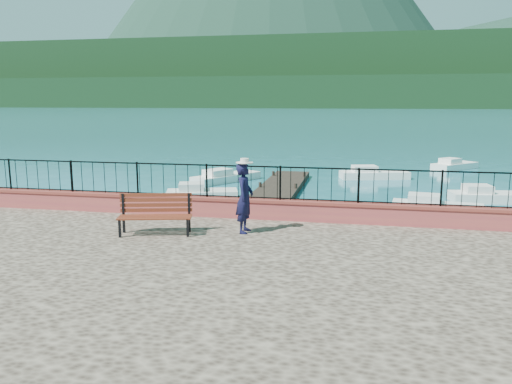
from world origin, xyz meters
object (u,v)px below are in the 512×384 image
at_px(park_bench, 155,223).
at_px(boat_4, 374,172).
at_px(person, 245,198).
at_px(boat_2, 488,193).
at_px(boat_3, 226,175).
at_px(boat_0, 202,191).
at_px(boat_1, 437,204).
at_px(boat_5, 455,163).

distance_m(park_bench, boat_4, 19.58).
xyz_separation_m(person, boat_4, (3.86, 17.93, -1.71)).
height_order(boat_2, boat_3, same).
relative_size(boat_0, boat_1, 0.92).
xyz_separation_m(boat_0, boat_2, (13.10, 2.02, 0.00)).
bearing_deg(boat_4, boat_3, -175.51).
height_order(person, boat_0, person).
bearing_deg(boat_2, park_bench, -138.83).
bearing_deg(boat_1, boat_4, 111.38).
relative_size(park_bench, boat_0, 0.59).
bearing_deg(park_bench, boat_5, 50.57).
bearing_deg(person, park_bench, 107.20).
height_order(person, boat_5, person).
bearing_deg(person, boat_2, -35.83).
height_order(boat_0, boat_1, same).
bearing_deg(park_bench, person, 2.81).
bearing_deg(boat_2, boat_1, -138.63).
bearing_deg(boat_2, boat_3, 158.99).
relative_size(park_bench, boat_5, 0.56).
xyz_separation_m(park_bench, boat_4, (6.07, 18.59, -1.11)).
xyz_separation_m(boat_0, boat_1, (10.43, -1.03, 0.00)).
height_order(person, boat_3, person).
height_order(boat_0, boat_2, same).
relative_size(person, boat_3, 0.42).
distance_m(park_bench, boat_5, 26.53).
height_order(park_bench, boat_2, park_bench).
bearing_deg(boat_1, boat_5, 84.93).
relative_size(boat_1, boat_2, 1.07).
relative_size(park_bench, boat_1, 0.55).
height_order(boat_3, boat_5, same).
bearing_deg(boat_2, person, -134.06).
bearing_deg(boat_5, boat_4, 179.45).
xyz_separation_m(boat_1, boat_5, (3.20, 14.41, 0.00)).
bearing_deg(boat_1, boat_2, 56.30).
xyz_separation_m(boat_4, boat_5, (5.46, 5.28, 0.00)).
height_order(park_bench, boat_3, park_bench).
distance_m(park_bench, boat_2, 16.70).
distance_m(boat_1, boat_4, 9.41).
bearing_deg(boat_2, boat_4, 121.59).
height_order(park_bench, person, person).
bearing_deg(boat_2, boat_0, -178.73).
bearing_deg(boat_3, park_bench, -138.65).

